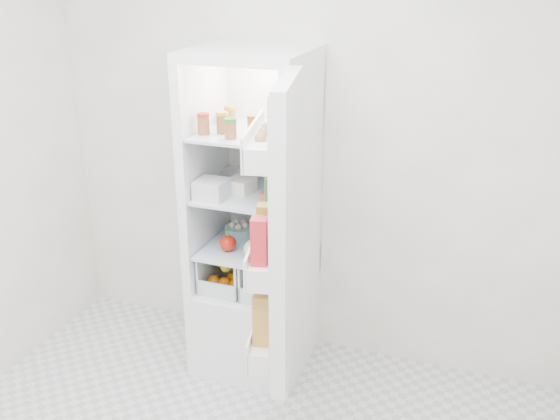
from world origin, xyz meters
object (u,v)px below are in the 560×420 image
at_px(red_cabbage, 282,232).
at_px(mushroom_bowl, 239,233).
at_px(fridge_door, 280,237).
at_px(refrigerator, 258,254).

xyz_separation_m(red_cabbage, mushroom_bowl, (-0.26, 0.02, -0.05)).
relative_size(red_cabbage, fridge_door, 0.14).
distance_m(red_cabbage, mushroom_bowl, 0.27).
height_order(refrigerator, mushroom_bowl, refrigerator).
bearing_deg(fridge_door, refrigerator, 17.63).
height_order(red_cabbage, mushroom_bowl, red_cabbage).
bearing_deg(red_cabbage, refrigerator, 169.00).
relative_size(refrigerator, mushroom_bowl, 11.51).
xyz_separation_m(refrigerator, mushroom_bowl, (-0.11, -0.01, 0.12)).
relative_size(refrigerator, red_cabbage, 10.11).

